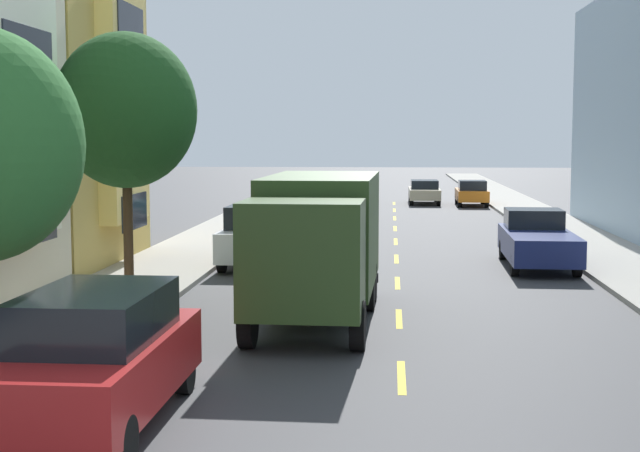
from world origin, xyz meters
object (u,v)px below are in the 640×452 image
at_px(delivery_box_truck, 318,238).
at_px(parked_wagon_sky, 317,195).
at_px(parked_pickup_navy, 537,240).
at_px(parked_suv_red, 97,356).
at_px(parked_hatchback_teal, 305,204).
at_px(parked_hatchback_orange, 472,193).
at_px(street_tree_second, 126,111).
at_px(parked_sedan_charcoal, 291,218).
at_px(moving_champagne_sedan, 424,191).
at_px(parked_suv_white, 259,234).

distance_m(delivery_box_truck, parked_wagon_sky, 30.38).
bearing_deg(parked_wagon_sky, parked_pickup_navy, -68.19).
xyz_separation_m(parked_suv_red, parked_hatchback_teal, (-0.09, 32.29, -0.23)).
distance_m(parked_suv_red, parked_hatchback_teal, 32.29).
height_order(parked_hatchback_orange, parked_suv_red, parked_suv_red).
bearing_deg(street_tree_second, parked_pickup_navy, 35.35).
relative_size(parked_hatchback_orange, parked_sedan_charcoal, 0.89).
bearing_deg(parked_sedan_charcoal, parked_wagon_sky, 90.10).
distance_m(parked_hatchback_orange, parked_suv_red, 42.21).
bearing_deg(moving_champagne_sedan, parked_hatchback_orange, -28.69).
relative_size(parked_sedan_charcoal, parked_suv_white, 0.94).
xyz_separation_m(parked_wagon_sky, parked_hatchback_teal, (-0.16, -5.65, -0.05)).
height_order(parked_suv_red, parked_hatchback_teal, parked_suv_red).
distance_m(delivery_box_truck, parked_pickup_navy, 10.73).
bearing_deg(parked_sedan_charcoal, parked_suv_red, -90.22).
bearing_deg(delivery_box_truck, street_tree_second, 166.54).
bearing_deg(parked_suv_red, parked_hatchback_orange, 77.95).
distance_m(street_tree_second, parked_wagon_sky, 29.50).
bearing_deg(moving_champagne_sedan, parked_wagon_sky, -141.51).
bearing_deg(moving_champagne_sedan, parked_suv_red, -98.15).
distance_m(street_tree_second, parked_hatchback_teal, 23.92).
xyz_separation_m(street_tree_second, parked_hatchback_orange, (10.89, 32.51, -3.90)).
bearing_deg(moving_champagne_sedan, street_tree_second, -103.57).
height_order(parked_suv_red, parked_suv_white, same).
relative_size(parked_hatchback_teal, moving_champagne_sedan, 0.89).
bearing_deg(delivery_box_truck, parked_hatchback_teal, 96.07).
bearing_deg(parked_suv_red, street_tree_second, 103.30).
relative_size(street_tree_second, parked_hatchback_orange, 1.58).
relative_size(parked_wagon_sky, moving_champagne_sedan, 1.05).
height_order(parked_sedan_charcoal, parked_suv_white, parked_suv_white).
bearing_deg(parked_suv_red, parked_suv_white, 90.00).
bearing_deg(parked_suv_white, parked_hatchback_teal, 90.31).
bearing_deg(parked_hatchback_orange, parked_suv_white, -109.25).
distance_m(street_tree_second, moving_champagne_sedan, 35.17).
bearing_deg(parked_sedan_charcoal, parked_pickup_navy, -42.55).
relative_size(parked_suv_white, moving_champagne_sedan, 1.07).
distance_m(parked_suv_white, parked_pickup_navy, 8.70).
height_order(delivery_box_truck, parked_sedan_charcoal, delivery_box_truck).
xyz_separation_m(street_tree_second, parked_suv_white, (2.07, 7.27, -3.67)).
height_order(parked_wagon_sky, parked_hatchback_teal, same).
xyz_separation_m(parked_hatchback_orange, moving_champagne_sedan, (-2.69, 1.47, -0.01)).
height_order(parked_hatchback_orange, parked_pickup_navy, parked_pickup_navy).
relative_size(street_tree_second, parked_suv_red, 1.32).
bearing_deg(parked_pickup_navy, street_tree_second, -144.65).
xyz_separation_m(street_tree_second, parked_suv_red, (2.07, -8.78, -3.67)).
bearing_deg(moving_champagne_sedan, parked_sedan_charcoal, -108.10).
bearing_deg(parked_hatchback_orange, parked_suv_red, -102.05).
bearing_deg(parked_hatchback_orange, moving_champagne_sedan, 151.31).
distance_m(delivery_box_truck, parked_hatchback_teal, 24.78).
relative_size(delivery_box_truck, parked_hatchback_orange, 1.82).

